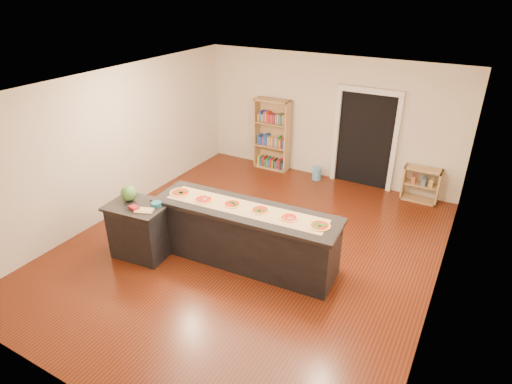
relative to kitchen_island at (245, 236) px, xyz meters
The scene contains 18 objects.
room 0.99m from the kitchen_island, 109.37° to the left, with size 6.00×7.00×2.80m.
doorway 4.00m from the kitchen_island, 78.90° to the left, with size 1.40×0.09×2.21m.
kitchen_island is the anchor object (origin of this frame).
side_counter 1.78m from the kitchen_island, 157.99° to the right, with size 0.96×0.70×0.95m.
bookshelf 3.99m from the kitchen_island, 111.25° to the left, with size 0.86×0.31×1.72m, color tan.
low_shelf 4.24m from the kitchen_island, 60.55° to the left, with size 0.74×0.32×0.74m, color tan.
waste_bin 3.64m from the kitchen_island, 93.25° to the left, with size 0.21×0.21×0.30m, color #589CC4.
kraft_paper 0.50m from the kitchen_island, 93.36° to the left, with size 2.66×0.48×0.00m, color tan.
watermelon 2.03m from the kitchen_island, 161.92° to the right, with size 0.27×0.27×0.27m, color #144214.
cutting_board 1.65m from the kitchen_island, 151.43° to the right, with size 0.28×0.19×0.02m, color tan.
package_red 1.83m from the kitchen_island, 153.18° to the right, with size 0.15×0.11×0.06m, color maroon.
package_teal 1.52m from the kitchen_island, 158.27° to the right, with size 0.17×0.17×0.06m, color #195966.
pizza_a 1.33m from the kitchen_island, behind, with size 0.35×0.35×0.02m.
pizza_b 0.90m from the kitchen_island, behind, with size 0.31×0.31×0.02m.
pizza_c 0.57m from the kitchen_island, behind, with size 0.29×0.29×0.02m.
pizza_d 0.57m from the kitchen_island, 12.30° to the left, with size 0.29×0.29×0.02m.
pizza_e 0.90m from the kitchen_island, ahead, with size 0.30×0.30×0.02m.
pizza_f 1.33m from the kitchen_island, ahead, with size 0.33×0.33×0.02m.
Camera 1 is at (3.16, -5.43, 4.24)m, focal length 30.00 mm.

